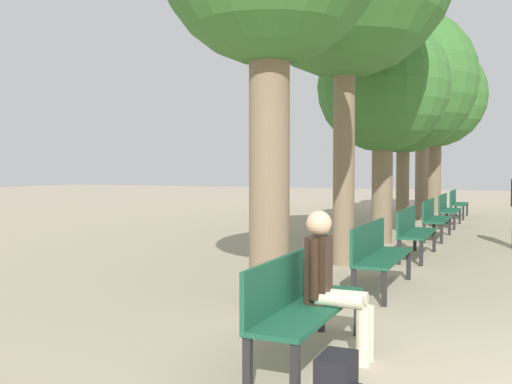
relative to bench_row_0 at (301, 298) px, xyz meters
The scene contains 11 objects.
bench_row_0 is the anchor object (origin of this frame).
bench_row_1 3.07m from the bench_row_0, 90.00° to the left, with size 0.46×1.86×0.91m.
bench_row_2 6.15m from the bench_row_0, 90.00° to the left, with size 0.46×1.86×0.91m.
bench_row_3 9.22m from the bench_row_0, 90.00° to the left, with size 0.46×1.86×0.91m.
bench_row_4 12.29m from the bench_row_0, 90.00° to the left, with size 0.46×1.86×0.91m.
bench_row_5 15.36m from the bench_row_0, 90.00° to the left, with size 0.46×1.86×0.91m.
tree_row_2 8.61m from the bench_row_0, 96.84° to the left, with size 2.89×2.89×4.90m.
tree_row_3 11.23m from the bench_row_0, 95.17° to the left, with size 3.75×3.75×5.80m.
tree_row_4 14.77m from the bench_row_0, 93.91° to the left, with size 3.10×3.10×6.25m.
tree_row_5 17.59m from the bench_row_0, 93.22° to the left, with size 3.71×3.71×6.13m.
person_seated 0.31m from the bench_row_0, 31.17° to the left, with size 0.59×0.33×1.29m.
Camera 1 is at (-0.31, -4.51, 1.66)m, focal length 40.00 mm.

